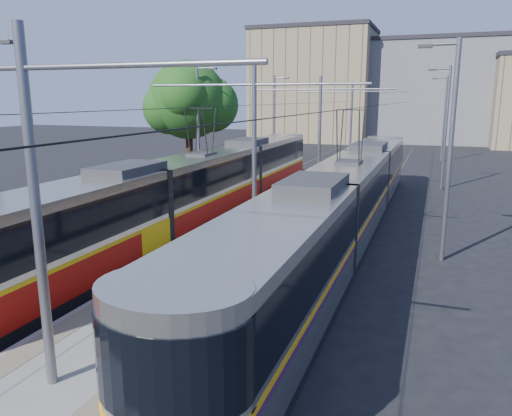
% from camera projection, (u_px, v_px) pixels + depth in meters
% --- Properties ---
extents(ground, '(160.00, 160.00, 0.00)m').
position_uv_depth(ground, '(156.00, 317.00, 13.93)').
color(ground, black).
rests_on(ground, ground).
extents(platform, '(4.00, 50.00, 0.30)m').
position_uv_depth(platform, '(306.00, 199.00, 29.50)').
color(platform, gray).
rests_on(platform, ground).
extents(tactile_strip_left, '(0.70, 50.00, 0.01)m').
position_uv_depth(tactile_strip_left, '(283.00, 194.00, 29.95)').
color(tactile_strip_left, gray).
rests_on(tactile_strip_left, platform).
extents(tactile_strip_right, '(0.70, 50.00, 0.01)m').
position_uv_depth(tactile_strip_right, '(331.00, 198.00, 28.98)').
color(tactile_strip_right, gray).
rests_on(tactile_strip_right, platform).
extents(rails, '(8.71, 70.00, 0.03)m').
position_uv_depth(rails, '(306.00, 201.00, 29.53)').
color(rails, gray).
rests_on(rails, ground).
extents(tram_left, '(2.43, 31.08, 5.50)m').
position_uv_depth(tram_left, '(202.00, 187.00, 24.34)').
color(tram_left, black).
rests_on(tram_left, ground).
extents(tram_right, '(2.43, 32.02, 5.50)m').
position_uv_depth(tram_right, '(348.00, 197.00, 21.31)').
color(tram_right, black).
rests_on(tram_right, ground).
extents(catenary, '(9.20, 70.00, 7.00)m').
position_uv_depth(catenary, '(295.00, 126.00, 25.94)').
color(catenary, slate).
rests_on(catenary, platform).
extents(street_lamps, '(15.18, 38.22, 8.00)m').
position_uv_depth(street_lamps, '(323.00, 126.00, 32.30)').
color(street_lamps, slate).
rests_on(street_lamps, ground).
extents(shelter, '(0.67, 1.01, 2.13)m').
position_uv_depth(shelter, '(319.00, 184.00, 26.93)').
color(shelter, black).
rests_on(shelter, platform).
extents(tree, '(5.85, 5.41, 8.50)m').
position_uv_depth(tree, '(194.00, 101.00, 33.98)').
color(tree, '#382314').
rests_on(tree, ground).
extents(building_left, '(16.32, 12.24, 15.40)m').
position_uv_depth(building_left, '(314.00, 85.00, 70.67)').
color(building_left, gray).
rests_on(building_left, ground).
extents(building_centre, '(18.36, 14.28, 13.71)m').
position_uv_depth(building_centre, '(433.00, 91.00, 69.20)').
color(building_centre, slate).
rests_on(building_centre, ground).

